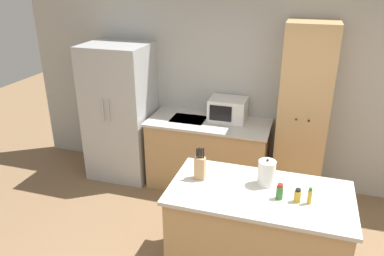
# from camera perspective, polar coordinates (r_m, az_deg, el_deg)

# --- Properties ---
(wall_back) EXTENTS (7.20, 0.06, 2.60)m
(wall_back) POSITION_cam_1_polar(r_m,az_deg,el_deg) (4.88, 14.02, 5.49)
(wall_back) COLOR #B2B2AD
(wall_back) RESTS_ON ground_plane
(refrigerator) EXTENTS (0.84, 0.75, 1.84)m
(refrigerator) POSITION_cam_1_polar(r_m,az_deg,el_deg) (5.20, -10.83, 2.42)
(refrigerator) COLOR #B7BABC
(refrigerator) RESTS_ON ground_plane
(back_counter) EXTENTS (1.57, 0.72, 0.92)m
(back_counter) POSITION_cam_1_polar(r_m,az_deg,el_deg) (4.97, 2.48, -3.88)
(back_counter) COLOR tan
(back_counter) RESTS_ON ground_plane
(pantry_cabinet) EXTENTS (0.57, 0.53, 2.20)m
(pantry_cabinet) POSITION_cam_1_polar(r_m,az_deg,el_deg) (4.67, 16.53, 1.81)
(pantry_cabinet) COLOR tan
(pantry_cabinet) RESTS_ON ground_plane
(kitchen_island) EXTENTS (1.58, 0.84, 0.94)m
(kitchen_island) POSITION_cam_1_polar(r_m,az_deg,el_deg) (3.61, 9.77, -15.75)
(kitchen_island) COLOR tan
(kitchen_island) RESTS_ON ground_plane
(microwave) EXTENTS (0.47, 0.37, 0.28)m
(microwave) POSITION_cam_1_polar(r_m,az_deg,el_deg) (4.81, 5.50, 2.89)
(microwave) COLOR white
(microwave) RESTS_ON back_counter
(knife_block) EXTENTS (0.09, 0.07, 0.31)m
(knife_block) POSITION_cam_1_polar(r_m,az_deg,el_deg) (3.41, 1.22, -6.01)
(knife_block) COLOR tan
(knife_block) RESTS_ON kitchen_island
(spice_bottle_tall_dark) EXTENTS (0.06, 0.06, 0.14)m
(spice_bottle_tall_dark) POSITION_cam_1_polar(r_m,az_deg,el_deg) (3.24, 13.21, -9.45)
(spice_bottle_tall_dark) COLOR #337033
(spice_bottle_tall_dark) RESTS_ON kitchen_island
(spice_bottle_short_red) EXTENTS (0.06, 0.06, 0.12)m
(spice_bottle_short_red) POSITION_cam_1_polar(r_m,az_deg,el_deg) (3.24, 15.77, -9.91)
(spice_bottle_short_red) COLOR gold
(spice_bottle_short_red) RESTS_ON kitchen_island
(spice_bottle_amber_oil) EXTENTS (0.04, 0.04, 0.15)m
(spice_bottle_amber_oil) POSITION_cam_1_polar(r_m,az_deg,el_deg) (3.24, 17.49, -9.90)
(spice_bottle_amber_oil) COLOR gold
(spice_bottle_amber_oil) RESTS_ON kitchen_island
(kettle) EXTENTS (0.15, 0.15, 0.26)m
(kettle) POSITION_cam_1_polar(r_m,az_deg,el_deg) (3.39, 11.29, -6.72)
(kettle) COLOR white
(kettle) RESTS_ON kitchen_island
(fire_extinguisher) EXTENTS (0.10, 0.10, 0.45)m
(fire_extinguisher) POSITION_cam_1_polar(r_m,az_deg,el_deg) (5.71, -15.42, -4.02)
(fire_extinguisher) COLOR red
(fire_extinguisher) RESTS_ON ground_plane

